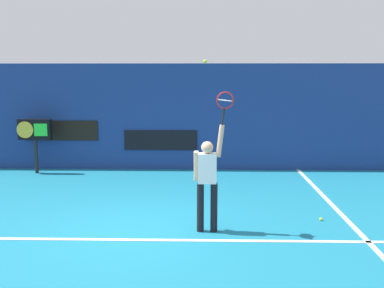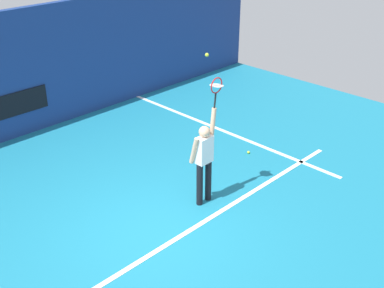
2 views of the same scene
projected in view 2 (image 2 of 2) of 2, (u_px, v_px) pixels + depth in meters
name	position (u px, v px, depth m)	size (l,w,h in m)	color
ground_plane	(155.00, 231.00, 9.21)	(18.00, 18.00, 0.00)	teal
back_wall	(0.00, 79.00, 12.00)	(18.00, 0.20, 3.19)	navy
sponsor_banner_center	(7.00, 107.00, 12.24)	(2.20, 0.03, 0.60)	black
court_baseline	(172.00, 242.00, 8.92)	(10.00, 0.10, 0.01)	white
court_sideline	(223.00, 131.00, 13.10)	(0.10, 7.00, 0.01)	white
tennis_player	(204.00, 158.00, 9.64)	(0.56, 0.31, 1.99)	black
tennis_racket	(216.00, 87.00, 9.21)	(0.35, 0.27, 0.62)	black
tennis_ball	(207.00, 55.00, 8.61)	(0.07, 0.07, 0.07)	#CCE033
spare_ball	(248.00, 152.00, 11.94)	(0.07, 0.07, 0.07)	#CCE033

